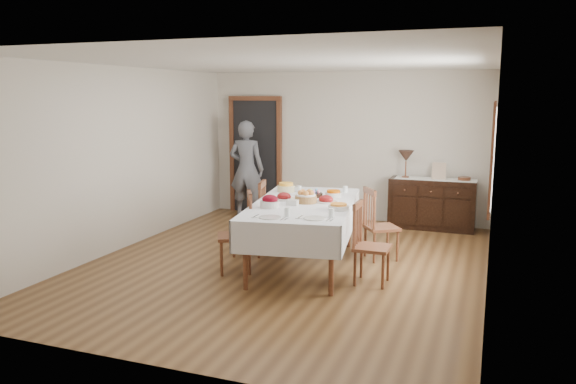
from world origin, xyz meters
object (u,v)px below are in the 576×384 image
(dining_table, at_px, (304,210))
(chair_right_near, at_px, (368,243))
(table_lamp, at_px, (406,157))
(person, at_px, (247,166))
(chair_left_far, at_px, (252,218))
(sideboard, at_px, (432,204))
(chair_left_near, at_px, (239,231))
(chair_right_far, at_px, (378,224))

(dining_table, bearing_deg, chair_right_near, -31.10)
(dining_table, relative_size, table_lamp, 5.65)
(dining_table, height_order, person, person)
(dining_table, relative_size, chair_left_far, 2.51)
(chair_right_near, relative_size, sideboard, 0.70)
(chair_right_near, bearing_deg, person, 45.21)
(dining_table, height_order, sideboard, dining_table)
(chair_left_near, xyz_separation_m, sideboard, (2.02, 3.19, -0.10))
(chair_right_far, relative_size, table_lamp, 2.12)
(chair_right_far, bearing_deg, dining_table, 92.80)
(chair_left_far, relative_size, table_lamp, 2.25)
(sideboard, distance_m, person, 3.31)
(chair_left_far, bearing_deg, chair_left_near, -1.62)
(table_lamp, bearing_deg, chair_right_far, -91.10)
(chair_left_near, height_order, sideboard, chair_left_near)
(dining_table, bearing_deg, chair_left_far, 154.12)
(chair_left_near, relative_size, chair_right_near, 1.05)
(chair_left_far, height_order, person, person)
(dining_table, xyz_separation_m, chair_left_near, (-0.68, -0.50, -0.23))
(chair_left_near, bearing_deg, chair_right_far, 98.36)
(dining_table, xyz_separation_m, table_lamp, (0.89, 2.67, 0.45))
(table_lamp, bearing_deg, person, -175.80)
(chair_right_near, bearing_deg, table_lamp, 0.94)
(chair_left_near, relative_size, sideboard, 0.73)
(table_lamp, bearing_deg, chair_right_near, -89.21)
(chair_left_near, bearing_deg, dining_table, 98.15)
(chair_left_far, distance_m, chair_right_far, 1.72)
(chair_right_near, bearing_deg, chair_left_near, 94.40)
(chair_right_far, relative_size, sideboard, 0.70)
(dining_table, distance_m, chair_right_far, 1.08)
(chair_right_near, height_order, table_lamp, table_lamp)
(chair_left_near, height_order, table_lamp, table_lamp)
(sideboard, bearing_deg, person, -176.13)
(chair_left_near, bearing_deg, chair_left_far, 163.33)
(chair_left_near, relative_size, table_lamp, 2.21)
(chair_right_far, xyz_separation_m, person, (-2.77, 1.84, 0.44))
(chair_right_near, xyz_separation_m, person, (-2.85, 2.85, 0.44))
(dining_table, relative_size, chair_right_near, 2.68)
(chair_left_near, height_order, chair_right_far, chair_left_near)
(dining_table, height_order, chair_right_far, chair_right_far)
(chair_left_near, relative_size, chair_right_far, 1.04)
(sideboard, bearing_deg, dining_table, -116.42)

